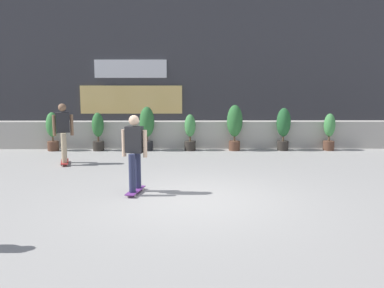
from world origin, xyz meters
TOP-DOWN VIEW (x-y plane):
  - ground_plane at (0.00, 0.00)m, footprint 48.00×48.00m
  - planter_wall at (0.00, 6.00)m, footprint 18.00×0.40m
  - building_backdrop at (-0.00, 10.00)m, footprint 20.00×2.08m
  - potted_plant_0 at (-4.47, 5.55)m, footprint 0.39×0.39m
  - potted_plant_1 at (-3.00, 5.55)m, footprint 0.38×0.38m
  - potted_plant_2 at (-1.42, 5.55)m, footprint 0.48×0.48m
  - potted_plant_3 at (-0.03, 5.55)m, footprint 0.36×0.36m
  - potted_plant_4 at (1.41, 5.55)m, footprint 0.50×0.50m
  - potted_plant_5 at (2.99, 5.55)m, footprint 0.45×0.45m
  - potted_plant_6 at (4.48, 5.55)m, footprint 0.37×0.37m
  - skater_foreground at (-3.55, 3.46)m, footprint 0.55×0.82m
  - skater_far_left at (-1.23, 0.45)m, footprint 0.55×0.82m

SIDE VIEW (x-z plane):
  - ground_plane at x=0.00m, z-range 0.00..0.00m
  - planter_wall at x=0.00m, z-range 0.00..0.90m
  - potted_plant_3 at x=-0.03m, z-range 0.03..1.20m
  - potted_plant_6 at x=4.48m, z-range 0.04..1.23m
  - potted_plant_1 at x=-3.00m, z-range 0.05..1.28m
  - potted_plant_0 at x=-4.47m, z-range 0.05..1.30m
  - potted_plant_5 at x=2.99m, z-range 0.09..1.47m
  - potted_plant_2 at x=-1.42m, z-range 0.11..1.53m
  - potted_plant_4 at x=1.41m, z-range 0.12..1.60m
  - skater_foreground at x=-3.55m, z-range 0.09..1.79m
  - skater_far_left at x=-1.23m, z-range 0.09..1.79m
  - building_backdrop at x=0.00m, z-range 0.00..6.50m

